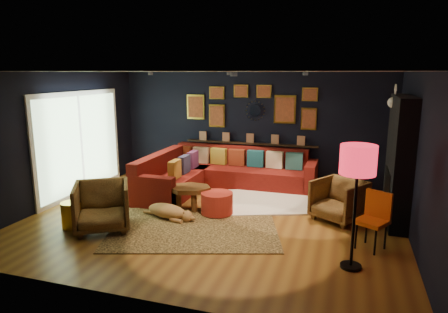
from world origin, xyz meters
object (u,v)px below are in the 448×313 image
(pouf, at_px, (217,203))
(orange_chair, at_px, (375,215))
(sectional, at_px, (214,174))
(armchair_right, at_px, (339,198))
(armchair_left, at_px, (102,204))
(dog, at_px, (167,208))
(floor_lamp, at_px, (358,165))
(gold_stool, at_px, (72,215))
(coffee_table, at_px, (189,191))

(pouf, height_order, orange_chair, orange_chair)
(sectional, xyz_separation_m, armchair_right, (2.76, -1.21, 0.08))
(armchair_left, relative_size, dog, 0.81)
(pouf, xyz_separation_m, floor_lamp, (2.38, -1.40, 1.20))
(armchair_left, xyz_separation_m, dog, (0.80, 0.80, -0.26))
(pouf, distance_m, gold_stool, 2.52)
(sectional, bearing_deg, armchair_right, -23.67)
(armchair_right, bearing_deg, sectional, -171.99)
(pouf, bearing_deg, sectional, 110.78)
(coffee_table, distance_m, floor_lamp, 3.50)
(gold_stool, distance_m, dog, 1.60)
(armchair_right, xyz_separation_m, orange_chair, (0.54, -1.04, 0.10))
(coffee_table, height_order, pouf, coffee_table)
(sectional, distance_m, armchair_left, 3.03)
(armchair_right, xyz_separation_m, gold_stool, (-4.29, -1.73, -0.18))
(armchair_right, height_order, gold_stool, armchair_right)
(floor_lamp, bearing_deg, coffee_table, 153.09)
(sectional, height_order, gold_stool, sectional)
(pouf, distance_m, armchair_left, 2.04)
(dog, bearing_deg, gold_stool, -134.32)
(pouf, bearing_deg, armchair_right, 10.42)
(armchair_left, bearing_deg, gold_stool, 156.16)
(orange_chair, bearing_deg, floor_lamp, -81.53)
(armchair_left, distance_m, orange_chair, 4.32)
(armchair_right, bearing_deg, pouf, -137.89)
(armchair_right, bearing_deg, floor_lamp, -50.90)
(gold_stool, bearing_deg, armchair_right, 22.03)
(pouf, relative_size, dog, 0.54)
(armchair_left, bearing_deg, coffee_table, 22.42)
(floor_lamp, xyz_separation_m, dog, (-3.18, 0.94, -1.23))
(coffee_table, bearing_deg, sectional, 90.55)
(sectional, xyz_separation_m, dog, (-0.18, -2.07, -0.13))
(gold_stool, relative_size, floor_lamp, 0.26)
(armchair_left, height_order, orange_chair, armchair_left)
(pouf, height_order, floor_lamp, floor_lamp)
(orange_chair, distance_m, dog, 3.50)
(armchair_left, distance_m, gold_stool, 0.60)
(sectional, xyz_separation_m, pouf, (0.61, -1.60, -0.10))
(gold_stool, height_order, orange_chair, orange_chair)
(coffee_table, relative_size, armchair_left, 1.10)
(coffee_table, relative_size, pouf, 1.66)
(pouf, relative_size, orange_chair, 0.68)
(armchair_left, height_order, floor_lamp, floor_lamp)
(coffee_table, bearing_deg, orange_chair, -12.84)
(floor_lamp, bearing_deg, armchair_right, 97.41)
(sectional, relative_size, armchair_left, 3.84)
(dog, bearing_deg, sectional, 97.67)
(coffee_table, xyz_separation_m, gold_stool, (-1.54, -1.45, -0.15))
(pouf, xyz_separation_m, orange_chair, (2.69, -0.64, 0.28))
(pouf, bearing_deg, armchair_left, -141.49)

